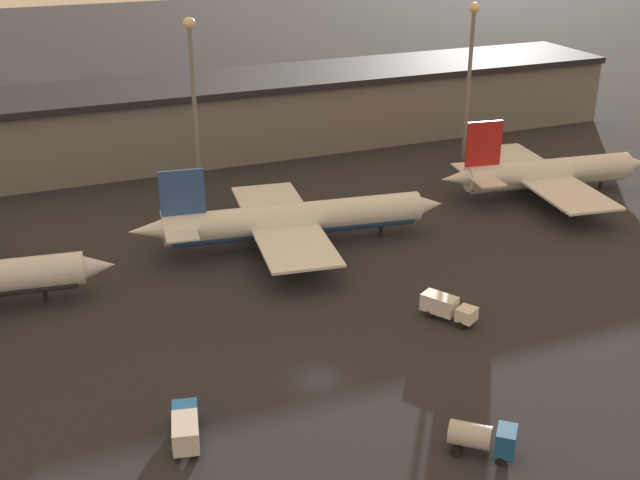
# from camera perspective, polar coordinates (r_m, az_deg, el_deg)

# --- Properties ---
(ground) EXTENTS (600.00, 600.00, 0.00)m
(ground) POSITION_cam_1_polar(r_m,az_deg,el_deg) (82.13, -0.16, -9.91)
(ground) COLOR #26262B
(terminal_building) EXTENTS (183.41, 20.47, 13.59)m
(terminal_building) POSITION_cam_1_polar(r_m,az_deg,el_deg) (147.86, -11.78, 8.12)
(terminal_building) COLOR slate
(terminal_building) RESTS_ON ground
(airplane_1) EXTENTS (44.31, 31.64, 12.24)m
(airplane_1) POSITION_cam_1_polar(r_m,az_deg,el_deg) (110.00, -2.01, 1.42)
(airplane_1) COLOR white
(airplane_1) RESTS_ON ground
(airplane_2) EXTENTS (36.52, 33.72, 13.00)m
(airplane_2) POSITION_cam_1_polar(r_m,az_deg,el_deg) (133.49, 15.78, 4.59)
(airplane_2) COLOR silver
(airplane_2) RESTS_ON ground
(service_vehicle_0) EXTENTS (5.12, 6.68, 2.73)m
(service_vehicle_0) POSITION_cam_1_polar(r_m,az_deg,el_deg) (93.10, 8.99, -4.73)
(service_vehicle_0) COLOR white
(service_vehicle_0) RESTS_ON ground
(service_vehicle_1) EXTENTS (5.87, 5.49, 3.06)m
(service_vehicle_1) POSITION_cam_1_polar(r_m,az_deg,el_deg) (73.11, 11.47, -13.62)
(service_vehicle_1) COLOR #195199
(service_vehicle_1) RESTS_ON ground
(service_vehicle_4) EXTENTS (3.64, 6.76, 2.90)m
(service_vehicle_4) POSITION_cam_1_polar(r_m,az_deg,el_deg) (74.00, -9.55, -13.02)
(service_vehicle_4) COLOR #195199
(service_vehicle_4) RESTS_ON ground
(lamp_post_1) EXTENTS (1.80, 1.80, 28.06)m
(lamp_post_1) POSITION_cam_1_polar(r_m,az_deg,el_deg) (125.95, -9.00, 10.67)
(lamp_post_1) COLOR slate
(lamp_post_1) RESTS_ON ground
(lamp_post_2) EXTENTS (1.80, 1.80, 27.73)m
(lamp_post_2) POSITION_cam_1_polar(r_m,az_deg,el_deg) (145.43, 10.63, 12.24)
(lamp_post_2) COLOR slate
(lamp_post_2) RESTS_ON ground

